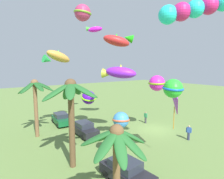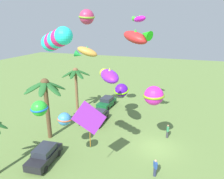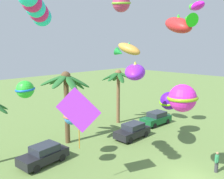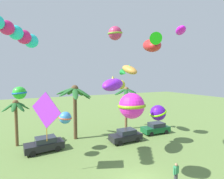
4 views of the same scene
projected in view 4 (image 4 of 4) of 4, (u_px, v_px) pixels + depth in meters
The scene contains 18 objects.
palm_tree_0 at pixel (126, 96), 25.81m from camera, with size 4.22×3.83×6.42m.
palm_tree_1 at pixel (16, 111), 19.41m from camera, with size 2.95×3.07×5.33m.
palm_tree_2 at pixel (75, 97), 21.58m from camera, with size 4.33×4.51×6.88m.
parked_car_0 at pixel (126, 136), 20.96m from camera, with size 3.90×1.75×1.51m.
parked_car_1 at pixel (45, 144), 18.27m from camera, with size 4.04×2.05×1.51m.
parked_car_2 at pixel (156, 128), 24.03m from camera, with size 4.01×1.98×1.51m.
spectator_0 at pixel (176, 174), 12.61m from camera, with size 0.54×0.29×1.59m.
kite_fish_0 at pixel (114, 85), 16.85m from camera, with size 3.72×3.34×1.59m.
kite_ball_1 at pixel (20, 93), 15.33m from camera, with size 1.42×1.42×1.14m.
kite_ball_2 at pixel (115, 33), 20.00m from camera, with size 2.47×2.47×1.59m.
kite_fish_3 at pixel (129, 70), 23.14m from camera, with size 1.77×3.37×1.86m.
kite_ball_4 at pixel (132, 106), 12.19m from camera, with size 2.65×2.66×1.83m.
kite_fish_5 at pixel (152, 44), 15.95m from camera, with size 3.13×3.98×1.92m.
kite_tube_6 at pixel (18, 34), 13.49m from camera, with size 3.27×3.56×1.71m.
kite_ball_7 at pixel (158, 113), 20.10m from camera, with size 2.12×2.16×1.81m.
kite_diamond_8 at pixel (46, 110), 13.58m from camera, with size 1.96×2.13×3.94m.
kite_fish_9 at pixel (180, 30), 18.44m from camera, with size 2.04×2.27×1.00m.
kite_ball_10 at pixel (65, 118), 17.95m from camera, with size 1.94×1.94×1.26m.
Camera 4 is at (-7.15, -9.72, 7.90)m, focal length 27.59 mm.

